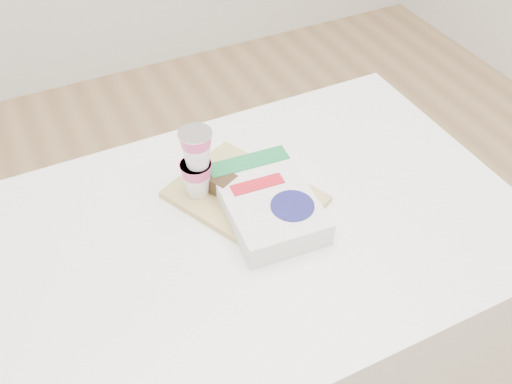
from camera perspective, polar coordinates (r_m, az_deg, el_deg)
table at (r=1.47m, az=-0.02°, el=-14.08°), size 1.08×0.72×0.81m
cutting_board at (r=1.19m, az=-1.09°, el=-0.46°), size 0.32×0.36×0.01m
bananas at (r=1.15m, az=-1.24°, el=-0.75°), size 0.12×0.18×0.05m
yogurt_stack at (r=1.14m, az=-5.98°, el=3.04°), size 0.07×0.07×0.16m
cereal_box at (r=1.15m, az=1.13°, el=-1.11°), size 0.19×0.27×0.06m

